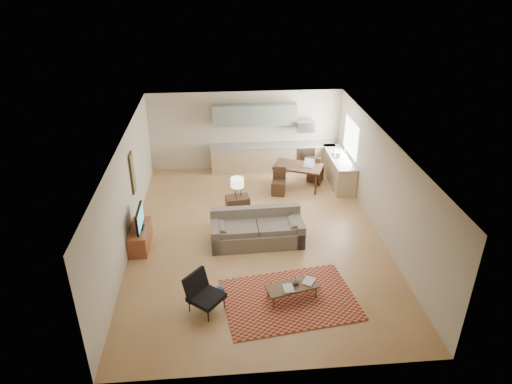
{
  "coord_description": "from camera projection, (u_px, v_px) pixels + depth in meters",
  "views": [
    {
      "loc": [
        -0.9,
        -10.23,
        6.6
      ],
      "look_at": [
        0.0,
        0.3,
        1.15
      ],
      "focal_mm": 32.0,
      "sensor_mm": 36.0,
      "label": 1
    }
  ],
  "objects": [
    {
      "name": "laptop",
      "position": [
        308.0,
        163.0,
        14.23
      ],
      "size": [
        0.4,
        0.37,
        0.24
      ],
      "primitive_type": null,
      "rotation": [
        0.0,
        0.0,
        -0.51
      ],
      "color": "#A5A8AD",
      "rests_on": "dining_table"
    },
    {
      "name": "dining_chair_far",
      "position": [
        316.0,
        168.0,
        14.92
      ],
      "size": [
        0.62,
        0.62,
        0.92
      ],
      "primitive_type": null,
      "rotation": [
        0.0,
        0.0,
        2.59
      ],
      "color": "#321F13",
      "rests_on": "floor"
    },
    {
      "name": "console_table",
      "position": [
        238.0,
        208.0,
        12.7
      ],
      "size": [
        0.69,
        0.51,
        0.74
      ],
      "primitive_type": null,
      "rotation": [
        0.0,
        0.0,
        0.16
      ],
      "color": "#321F13",
      "rests_on": "floor"
    },
    {
      "name": "dining_chair_near",
      "position": [
        279.0,
        182.0,
        14.08
      ],
      "size": [
        0.5,
        0.51,
        0.86
      ],
      "primitive_type": null,
      "rotation": [
        0.0,
        0.0,
        -0.23
      ],
      "color": "#321F13",
      "rests_on": "floor"
    },
    {
      "name": "tv",
      "position": [
        139.0,
        219.0,
        11.34
      ],
      "size": [
        0.09,
        0.91,
        0.54
      ],
      "primitive_type": null,
      "color": "black",
      "rests_on": "tv_credenza"
    },
    {
      "name": "dining_table",
      "position": [
        298.0,
        176.0,
        14.53
      ],
      "size": [
        1.71,
        1.37,
        0.76
      ],
      "primitive_type": null,
      "rotation": [
        0.0,
        0.0,
        -0.4
      ],
      "color": "#321F13",
      "rests_on": "floor"
    },
    {
      "name": "book_a",
      "position": [
        283.0,
        289.0,
        9.65
      ],
      "size": [
        0.25,
        0.32,
        0.03
      ],
      "primitive_type": "imported",
      "rotation": [
        0.0,
        0.0,
        0.06
      ],
      "color": "maroon",
      "rests_on": "coffee_table"
    },
    {
      "name": "triptych",
      "position": [
        242.0,
        120.0,
        15.3
      ],
      "size": [
        1.7,
        0.04,
        0.5
      ],
      "primitive_type": null,
      "color": "beige",
      "rests_on": "room"
    },
    {
      "name": "vase",
      "position": [
        295.0,
        280.0,
        9.79
      ],
      "size": [
        0.17,
        0.17,
        0.18
      ],
      "primitive_type": "imported",
      "rotation": [
        0.0,
        0.0,
        -0.02
      ],
      "color": "black",
      "rests_on": "coffee_table"
    },
    {
      "name": "table_lamp",
      "position": [
        237.0,
        187.0,
        12.4
      ],
      "size": [
        0.42,
        0.42,
        0.59
      ],
      "primitive_type": null,
      "rotation": [
        0.0,
        0.0,
        0.19
      ],
      "color": "beige",
      "rests_on": "console_table"
    },
    {
      "name": "kitchen_microwave",
      "position": [
        305.0,
        126.0,
        15.31
      ],
      "size": [
        0.62,
        0.4,
        0.35
      ],
      "primitive_type": "cube",
      "color": "#A5A8AD",
      "rests_on": "room"
    },
    {
      "name": "tv_credenza",
      "position": [
        140.0,
        237.0,
        11.58
      ],
      "size": [
        0.45,
        1.18,
        0.54
      ],
      "primitive_type": null,
      "color": "brown",
      "rests_on": "floor"
    },
    {
      "name": "kitchen_counter_right",
      "position": [
        339.0,
        169.0,
        14.82
      ],
      "size": [
        0.64,
        2.26,
        0.92
      ],
      "primitive_type": null,
      "color": "tan",
      "rests_on": "ground"
    },
    {
      "name": "kitchen_range",
      "position": [
        304.0,
        157.0,
        15.8
      ],
      "size": [
        0.62,
        0.62,
        0.9
      ],
      "primitive_type": "cube",
      "color": "#A5A8AD",
      "rests_on": "ground"
    },
    {
      "name": "soap_bottle",
      "position": [
        335.0,
        151.0,
        14.79
      ],
      "size": [
        0.11,
        0.11,
        0.19
      ],
      "primitive_type": "imported",
      "rotation": [
        0.0,
        0.0,
        0.15
      ],
      "color": "beige",
      "rests_on": "kitchen_counter_right"
    },
    {
      "name": "room",
      "position": [
        257.0,
        190.0,
        11.53
      ],
      "size": [
        9.0,
        9.0,
        9.0
      ],
      "color": "#A67849",
      "rests_on": "ground"
    },
    {
      "name": "armchair",
      "position": [
        206.0,
        294.0,
        9.41
      ],
      "size": [
        1.01,
        1.01,
        0.82
      ],
      "primitive_type": null,
      "rotation": [
        0.0,
        0.0,
        0.87
      ],
      "color": "black",
      "rests_on": "floor"
    },
    {
      "name": "window_right",
      "position": [
        351.0,
        138.0,
        14.34
      ],
      "size": [
        0.02,
        1.4,
        1.05
      ],
      "primitive_type": "cube",
      "color": "white",
      "rests_on": "room"
    },
    {
      "name": "sofa",
      "position": [
        257.0,
        228.0,
        11.65
      ],
      "size": [
        2.49,
        1.15,
        0.86
      ],
      "primitive_type": null,
      "rotation": [
        0.0,
        0.0,
        0.03
      ],
      "color": "#655D50",
      "rests_on": "floor"
    },
    {
      "name": "coffee_table",
      "position": [
        292.0,
        292.0,
        9.84
      ],
      "size": [
        1.21,
        0.73,
        0.34
      ],
      "primitive_type": null,
      "rotation": [
        0.0,
        0.0,
        0.26
      ],
      "color": "#47331D",
      "rests_on": "floor"
    },
    {
      "name": "rug",
      "position": [
        289.0,
        299.0,
        9.87
      ],
      "size": [
        3.05,
        2.31,
        0.02
      ],
      "primitive_type": "cube",
      "rotation": [
        0.0,
        0.0,
        0.14
      ],
      "color": "maroon",
      "rests_on": "floor"
    },
    {
      "name": "book_b",
      "position": [
        304.0,
        280.0,
        9.93
      ],
      "size": [
        0.51,
        0.52,
        0.02
      ],
      "primitive_type": "imported",
      "rotation": [
        0.0,
        0.0,
        -0.54
      ],
      "color": "navy",
      "rests_on": "coffee_table"
    },
    {
      "name": "upper_cabinets",
      "position": [
        255.0,
        115.0,
        15.11
      ],
      "size": [
        2.8,
        0.34,
        0.7
      ],
      "primitive_type": "cube",
      "color": "slate",
      "rests_on": "room"
    },
    {
      "name": "wall_art_left",
      "position": [
        133.0,
        173.0,
        11.99
      ],
      "size": [
        0.06,
        0.42,
        1.1
      ],
      "primitive_type": null,
      "color": "olive",
      "rests_on": "room"
    },
    {
      "name": "kitchen_counter_back",
      "position": [
        272.0,
        157.0,
        15.71
      ],
      "size": [
        4.26,
        0.64,
        0.92
      ],
      "primitive_type": null,
      "color": "tan",
      "rests_on": "ground"
    }
  ]
}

